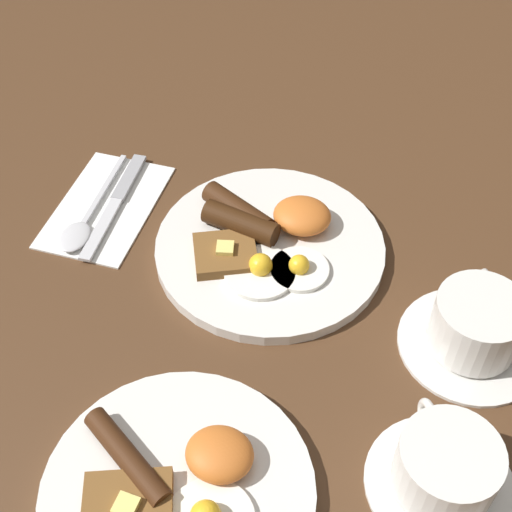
% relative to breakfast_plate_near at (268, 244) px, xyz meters
% --- Properties ---
extents(ground_plane, '(3.00, 3.00, 0.00)m').
position_rel_breakfast_plate_near_xyz_m(ground_plane, '(-0.00, 0.00, -0.01)').
color(ground_plane, '#4C301C').
extents(breakfast_plate_near, '(0.28, 0.28, 0.05)m').
position_rel_breakfast_plate_near_xyz_m(breakfast_plate_near, '(0.00, 0.00, 0.00)').
color(breakfast_plate_near, silver).
rests_on(breakfast_plate_near, ground_plane).
extents(breakfast_plate_far, '(0.25, 0.25, 0.04)m').
position_rel_breakfast_plate_near_xyz_m(breakfast_plate_far, '(0.01, 0.32, -0.00)').
color(breakfast_plate_far, silver).
rests_on(breakfast_plate_far, ground_plane).
extents(teacup_near, '(0.15, 0.15, 0.07)m').
position_rel_breakfast_plate_near_xyz_m(teacup_near, '(-0.24, 0.08, 0.02)').
color(teacup_near, silver).
rests_on(teacup_near, ground_plane).
extents(teacup_far, '(0.14, 0.14, 0.07)m').
position_rel_breakfast_plate_near_xyz_m(teacup_far, '(-0.23, 0.25, 0.02)').
color(teacup_far, silver).
rests_on(teacup_far, ground_plane).
extents(napkin, '(0.12, 0.19, 0.01)m').
position_rel_breakfast_plate_near_xyz_m(napkin, '(0.22, -0.02, -0.01)').
color(napkin, white).
rests_on(napkin, ground_plane).
extents(knife, '(0.02, 0.20, 0.01)m').
position_rel_breakfast_plate_near_xyz_m(knife, '(0.21, -0.03, -0.01)').
color(knife, silver).
rests_on(knife, napkin).
extents(spoon, '(0.04, 0.19, 0.01)m').
position_rel_breakfast_plate_near_xyz_m(spoon, '(0.23, 0.03, -0.00)').
color(spoon, silver).
rests_on(spoon, napkin).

